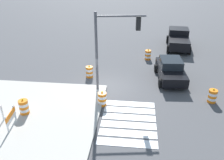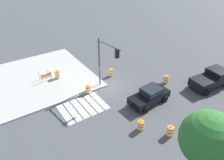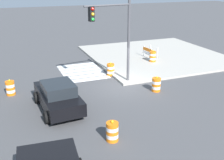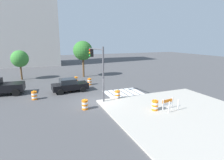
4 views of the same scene
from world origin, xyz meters
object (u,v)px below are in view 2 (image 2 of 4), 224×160
Objects in this scene: sports_car at (150,96)px; traffic_barrel_near_corner at (141,125)px; traffic_barrel_far_curb at (111,73)px; construction_barricade at (46,76)px; pickup_truck at (213,78)px; traffic_light_pole at (106,57)px; traffic_barrel_median_near at (88,90)px; traffic_barrel_median_far at (166,79)px; street_tree_streetside_near at (208,139)px; traffic_barrel_on_sidewalk at (57,75)px; traffic_barrel_crosswalk_end at (170,131)px.

sports_car is 4.00m from traffic_barrel_near_corner.
construction_barricade is (6.92, -3.22, 0.27)m from traffic_barrel_far_curb.
construction_barricade is (15.16, -11.28, -0.25)m from pickup_truck.
traffic_light_pole is at bearing -97.15° from traffic_barrel_near_corner.
traffic_barrel_median_near is 8.93m from traffic_barrel_median_far.
street_tree_streetside_near is (3.72, 8.24, 3.66)m from sports_car.
traffic_barrel_far_curb is 7.63m from construction_barricade.
construction_barricade is at bearing -13.75° from traffic_barrel_on_sidewalk.
street_tree_streetside_near is (3.39, 14.65, 4.02)m from traffic_barrel_far_curb.
pickup_truck reaches higher than traffic_barrel_median_far.
pickup_truck is 0.87× the size of street_tree_streetside_near.
traffic_barrel_on_sidewalk is at bearing -57.37° from sports_car.
traffic_barrel_crosswalk_end is 0.78× the size of construction_barricade.
traffic_barrel_near_corner is at bearing 72.13° from traffic_barrel_far_curb.
traffic_barrel_on_sidewalk is 1.32m from construction_barricade.
traffic_barrel_median_near is 1.00× the size of traffic_barrel_far_curb.
sports_car is 4.35m from traffic_barrel_median_far.
traffic_barrel_median_far is 12.60m from traffic_barrel_on_sidewalk.
traffic_barrel_median_far is (-7.20, -4.04, 0.00)m from traffic_barrel_near_corner.
sports_car is 6.43m from traffic_barrel_far_curb.
traffic_light_pole is (2.34, -4.27, 3.10)m from sports_car.
traffic_barrel_near_corner is 0.19× the size of traffic_light_pole.
traffic_barrel_near_corner is 7.57m from traffic_light_pole.
traffic_light_pole is at bearing -30.00° from pickup_truck.
sports_car is 4.57m from traffic_barrel_crosswalk_end.
traffic_barrel_median_near is 4.31m from traffic_barrel_far_curb.
sports_car reaches higher than traffic_barrel_crosswalk_end.
traffic_barrel_far_curb is (-4.00, -1.62, 0.00)m from traffic_barrel_median_near.
sports_car reaches higher than traffic_barrel_median_far.
street_tree_streetside_near is (7.74, 9.87, 4.02)m from traffic_barrel_median_far.
traffic_barrel_near_corner is 0.78× the size of construction_barricade.
traffic_light_pole is (-4.91, 5.36, 3.19)m from construction_barricade.
traffic_barrel_near_corner is 7.29m from traffic_barrel_median_near.
pickup_truck is 5.19× the size of traffic_barrel_far_curb.
traffic_barrel_far_curb is at bearing -103.02° from street_tree_streetside_near.
construction_barricade is (5.65, -13.90, 0.27)m from traffic_barrel_crosswalk_end.
traffic_barrel_on_sidewalk is at bearing -54.32° from traffic_light_pole.
pickup_truck is 5.19× the size of traffic_barrel_median_near.
construction_barricade reaches higher than traffic_barrel_median_far.
traffic_barrel_near_corner is 8.25m from traffic_barrel_median_far.
traffic_barrel_crosswalk_end is (-1.57, 1.86, 0.00)m from traffic_barrel_near_corner.
traffic_barrel_near_corner and traffic_barrel_crosswalk_end have the same top height.
street_tree_streetside_near reaches higher than traffic_barrel_crosswalk_end.
traffic_barrel_on_sidewalk reaches higher than construction_barricade.
traffic_barrel_on_sidewalk is (13.88, -10.97, -0.37)m from pickup_truck.
traffic_light_pole is (0.74, -8.53, 3.46)m from traffic_barrel_crosswalk_end.
pickup_truck is 9.88m from traffic_barrel_crosswalk_end.
street_tree_streetside_near is at bearing 101.17° from construction_barricade.
construction_barricade is 0.21× the size of street_tree_streetside_near.
traffic_barrel_crosswalk_end is at bearing 69.42° from sports_car.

